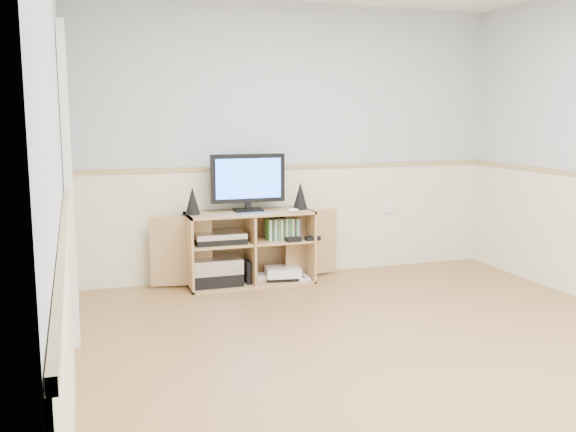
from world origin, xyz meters
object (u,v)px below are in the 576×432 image
at_px(game_consoles, 281,274).
at_px(monitor, 248,180).
at_px(media_cabinet, 249,246).
at_px(keyboard, 255,213).

bearing_deg(game_consoles, monitor, 168.11).
height_order(media_cabinet, monitor, monitor).
bearing_deg(game_consoles, media_cabinet, 167.43).
bearing_deg(monitor, media_cabinet, 90.00).
distance_m(media_cabinet, keyboard, 0.38).
relative_size(media_cabinet, monitor, 2.60).
distance_m(media_cabinet, monitor, 0.60).
bearing_deg(keyboard, game_consoles, 22.60).
relative_size(media_cabinet, keyboard, 6.18).
xyz_separation_m(monitor, keyboard, (0.01, -0.19, -0.27)).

